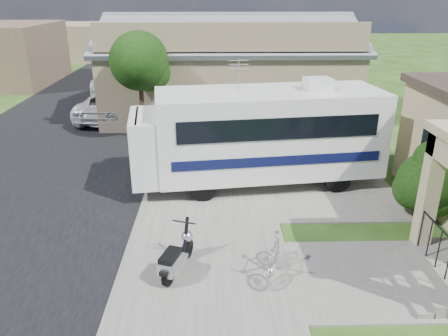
{
  "coord_description": "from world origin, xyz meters",
  "views": [
    {
      "loc": [
        -0.77,
        -9.08,
        6.0
      ],
      "look_at": [
        -0.5,
        2.5,
        1.3
      ],
      "focal_mm": 35.0,
      "sensor_mm": 36.0,
      "label": 1
    }
  ],
  "objects_px": {
    "scooter": "(176,257)",
    "pickup_truck": "(112,104)",
    "bicycle": "(273,258)",
    "shrub": "(430,180)",
    "van": "(122,75)",
    "garden_hose": "(407,263)",
    "motorhome": "(260,133)"
  },
  "relations": [
    {
      "from": "scooter",
      "to": "pickup_truck",
      "type": "xyz_separation_m",
      "value": [
        -4.26,
        13.4,
        0.27
      ]
    },
    {
      "from": "bicycle",
      "to": "pickup_truck",
      "type": "height_order",
      "value": "pickup_truck"
    },
    {
      "from": "shrub",
      "to": "scooter",
      "type": "bearing_deg",
      "value": -159.51
    },
    {
      "from": "scooter",
      "to": "van",
      "type": "xyz_separation_m",
      "value": [
        -5.04,
        20.2,
        0.48
      ]
    },
    {
      "from": "scooter",
      "to": "garden_hose",
      "type": "bearing_deg",
      "value": 21.12
    },
    {
      "from": "garden_hose",
      "to": "pickup_truck",
      "type": "bearing_deg",
      "value": 126.25
    },
    {
      "from": "shrub",
      "to": "scooter",
      "type": "distance_m",
      "value": 7.3
    },
    {
      "from": "scooter",
      "to": "bicycle",
      "type": "bearing_deg",
      "value": 16.2
    },
    {
      "from": "bicycle",
      "to": "garden_hose",
      "type": "height_order",
      "value": "bicycle"
    },
    {
      "from": "garden_hose",
      "to": "bicycle",
      "type": "bearing_deg",
      "value": -174.21
    },
    {
      "from": "motorhome",
      "to": "scooter",
      "type": "bearing_deg",
      "value": -121.98
    },
    {
      "from": "scooter",
      "to": "garden_hose",
      "type": "height_order",
      "value": "scooter"
    },
    {
      "from": "bicycle",
      "to": "pickup_truck",
      "type": "bearing_deg",
      "value": 132.46
    },
    {
      "from": "van",
      "to": "motorhome",
      "type": "bearing_deg",
      "value": -60.22
    },
    {
      "from": "motorhome",
      "to": "bicycle",
      "type": "height_order",
      "value": "motorhome"
    },
    {
      "from": "motorhome",
      "to": "scooter",
      "type": "height_order",
      "value": "motorhome"
    },
    {
      "from": "shrub",
      "to": "pickup_truck",
      "type": "distance_m",
      "value": 15.51
    },
    {
      "from": "garden_hose",
      "to": "van",
      "type": "bearing_deg",
      "value": 117.58
    },
    {
      "from": "bicycle",
      "to": "van",
      "type": "distance_m",
      "value": 21.55
    },
    {
      "from": "motorhome",
      "to": "van",
      "type": "relative_size",
      "value": 1.25
    },
    {
      "from": "shrub",
      "to": "van",
      "type": "xyz_separation_m",
      "value": [
        -11.84,
        17.66,
        -0.23
      ]
    },
    {
      "from": "motorhome",
      "to": "van",
      "type": "bearing_deg",
      "value": 108.72
    },
    {
      "from": "shrub",
      "to": "bicycle",
      "type": "distance_m",
      "value": 5.37
    },
    {
      "from": "shrub",
      "to": "pickup_truck",
      "type": "xyz_separation_m",
      "value": [
        -11.07,
        10.86,
        -0.45
      ]
    },
    {
      "from": "pickup_truck",
      "to": "van",
      "type": "distance_m",
      "value": 6.85
    },
    {
      "from": "pickup_truck",
      "to": "shrub",
      "type": "bearing_deg",
      "value": 141.34
    },
    {
      "from": "bicycle",
      "to": "garden_hose",
      "type": "relative_size",
      "value": 4.29
    },
    {
      "from": "bicycle",
      "to": "van",
      "type": "relative_size",
      "value": 0.24
    },
    {
      "from": "scooter",
      "to": "pickup_truck",
      "type": "bearing_deg",
      "value": 126.28
    },
    {
      "from": "motorhome",
      "to": "pickup_truck",
      "type": "distance_m",
      "value": 10.65
    },
    {
      "from": "scooter",
      "to": "motorhome",
      "type": "bearing_deg",
      "value": 84.02
    },
    {
      "from": "shrub",
      "to": "bicycle",
      "type": "bearing_deg",
      "value": -150.32
    }
  ]
}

